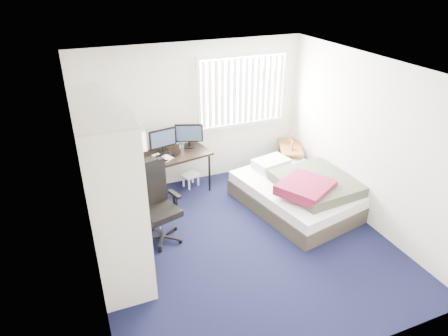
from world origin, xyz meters
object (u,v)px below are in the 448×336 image
Objects in this scene: desk at (164,153)px; nightstand at (290,149)px; office_chair at (157,210)px; bed at (300,192)px.

nightstand is at bearing -1.68° from desk.
office_chair is 2.36m from bed.
nightstand reaches higher than bed.
office_chair reaches higher than nightstand.
nightstand is at bearing 21.29° from office_chair.
desk is at bearing 70.59° from office_chair.
office_chair is (-0.41, -1.17, -0.31)m from desk.
desk is 1.85× the size of nightstand.
desk is 0.73× the size of bed.
desk is 1.28m from office_chair.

